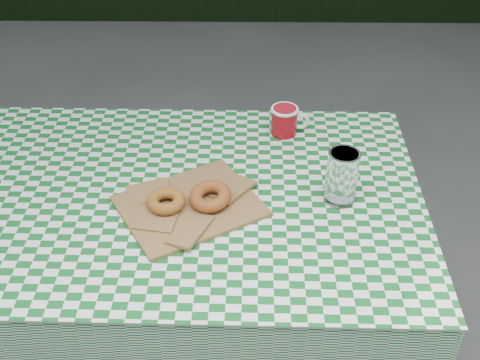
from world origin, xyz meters
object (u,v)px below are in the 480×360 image
table (187,299)px  coffee_mug (284,121)px  paper_bag (190,205)px  drinking_glass (342,177)px

table → coffee_mug: bearing=46.7°
paper_bag → coffee_mug: bearing=54.2°
table → drinking_glass: 0.60m
coffee_mug → drinking_glass: 0.32m
coffee_mug → drinking_glass: (0.12, -0.29, 0.03)m
drinking_glass → paper_bag: bearing=-174.2°
table → drinking_glass: bearing=-1.6°
paper_bag → table: bearing=120.5°
table → drinking_glass: (0.39, -0.02, 0.45)m
paper_bag → drinking_glass: size_ratio=2.28×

